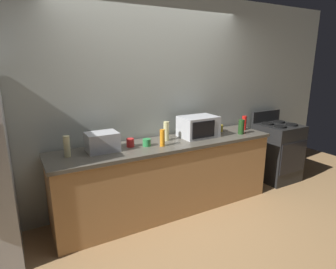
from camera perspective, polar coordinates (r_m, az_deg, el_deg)
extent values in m
plane|color=#A87F51|center=(3.49, 3.38, -17.59)|extent=(8.00, 8.00, 0.00)
cube|color=#9EA399|center=(3.70, -3.14, 6.67)|extent=(6.40, 0.10, 2.70)
cube|color=#B27F4C|center=(3.59, 0.00, -8.82)|extent=(2.80, 0.60, 0.86)
cube|color=#514C42|center=(3.44, 0.00, -1.93)|extent=(2.84, 0.64, 0.04)
cube|color=black|center=(4.83, 21.19, -3.37)|extent=(0.60, 0.60, 0.90)
cube|color=black|center=(4.65, 24.06, -4.33)|extent=(0.55, 0.02, 0.48)
cube|color=black|center=(4.88, 19.26, 3.53)|extent=(0.60, 0.04, 0.18)
cylinder|color=black|center=(4.54, 21.83, 1.52)|extent=(0.18, 0.18, 0.02)
cylinder|color=black|center=(4.75, 23.82, 1.84)|extent=(0.18, 0.18, 0.02)
cylinder|color=black|center=(4.69, 19.57, 2.12)|extent=(0.18, 0.18, 0.02)
cylinder|color=black|center=(4.89, 21.60, 2.41)|extent=(0.18, 0.18, 0.02)
cube|color=#B7BABF|center=(3.69, 6.15, 1.62)|extent=(0.48, 0.34, 0.27)
cube|color=black|center=(3.53, 7.25, 0.99)|extent=(0.34, 0.01, 0.21)
cube|color=#B7BABF|center=(3.16, -13.22, -1.46)|extent=(0.34, 0.26, 0.21)
cylinder|color=red|center=(4.20, 15.19, 2.31)|extent=(0.07, 0.07, 0.20)
cylinder|color=beige|center=(3.49, -0.35, 0.69)|extent=(0.07, 0.07, 0.24)
cylinder|color=beige|center=(3.07, -19.83, -2.30)|extent=(0.07, 0.07, 0.22)
cylinder|color=orange|center=(3.26, -1.16, -0.69)|extent=(0.06, 0.06, 0.20)
cylinder|color=#1E3F19|center=(3.94, 14.64, 1.52)|extent=(0.08, 0.08, 0.20)
cylinder|color=red|center=(3.28, -7.66, -1.65)|extent=(0.09, 0.09, 0.10)
cylinder|color=yellow|center=(4.04, 10.48, 1.28)|extent=(0.09, 0.09, 0.09)
cylinder|color=#2D8C47|center=(3.29, -4.34, -1.62)|extent=(0.09, 0.09, 0.09)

